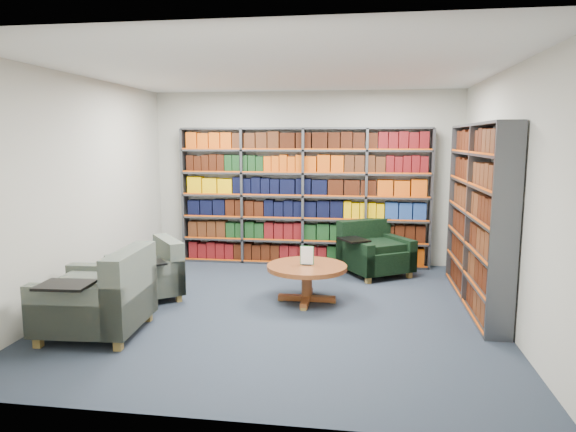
# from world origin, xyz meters

# --- Properties ---
(room_shell) EXTENTS (5.02, 5.02, 2.82)m
(room_shell) POSITION_xyz_m (0.00, 0.00, 1.40)
(room_shell) COLOR #191E2F
(room_shell) RESTS_ON ground
(bookshelf_back) EXTENTS (4.00, 0.28, 2.20)m
(bookshelf_back) POSITION_xyz_m (0.00, 2.34, 1.10)
(bookshelf_back) COLOR #47494F
(bookshelf_back) RESTS_ON ground
(bookshelf_right) EXTENTS (0.28, 2.50, 2.20)m
(bookshelf_right) POSITION_xyz_m (2.34, 0.60, 1.10)
(bookshelf_right) COLOR #47494F
(bookshelf_right) RESTS_ON ground
(chair_teal_left) EXTENTS (1.16, 1.17, 0.75)m
(chair_teal_left) POSITION_xyz_m (-1.73, 0.22, 0.30)
(chair_teal_left) COLOR #0A1D32
(chair_teal_left) RESTS_ON ground
(chair_green_right) EXTENTS (1.21, 1.21, 0.79)m
(chair_green_right) POSITION_xyz_m (1.11, 1.87, 0.32)
(chair_green_right) COLOR black
(chair_green_right) RESTS_ON ground
(chair_teal_front) EXTENTS (1.05, 1.20, 0.90)m
(chair_teal_front) POSITION_xyz_m (-1.70, -1.03, 0.36)
(chair_teal_front) COLOR #0A1D32
(chair_teal_front) RESTS_ON ground
(coffee_table) EXTENTS (1.00, 1.00, 0.70)m
(coffee_table) POSITION_xyz_m (0.28, 0.35, 0.38)
(coffee_table) COLOR brown
(coffee_table) RESTS_ON ground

